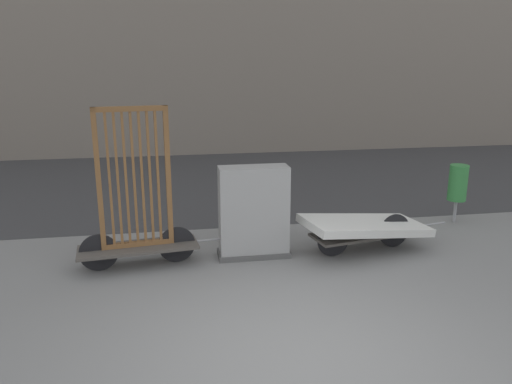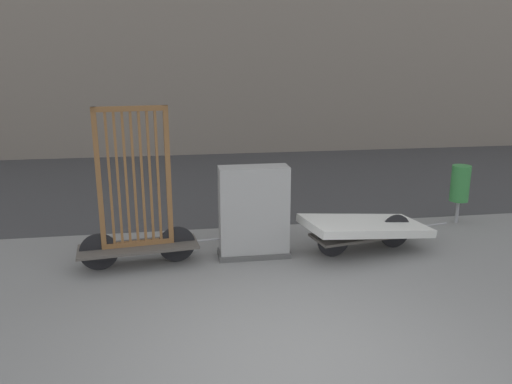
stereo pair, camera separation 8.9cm
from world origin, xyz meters
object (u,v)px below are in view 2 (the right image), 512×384
bike_cart_with_bedframe (137,215)px  trash_bin (460,184)px  utility_cabinet (254,215)px  bike_cart_with_mattress (366,228)px

bike_cart_with_bedframe → trash_bin: bike_cart_with_bedframe is taller
utility_cabinet → trash_bin: bearing=14.5°
bike_cart_with_bedframe → utility_cabinet: (1.70, 0.11, -0.11)m
utility_cabinet → trash_bin: 4.08m
bike_cart_with_bedframe → bike_cart_with_mattress: bike_cart_with_bedframe is taller
bike_cart_with_bedframe → trash_bin: bearing=4.3°
bike_cart_with_bedframe → utility_cabinet: 1.71m
bike_cart_with_bedframe → trash_bin: (5.65, 1.13, -0.04)m
bike_cart_with_mattress → utility_cabinet: utility_cabinet is taller
bike_cart_with_bedframe → trash_bin: size_ratio=2.26×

